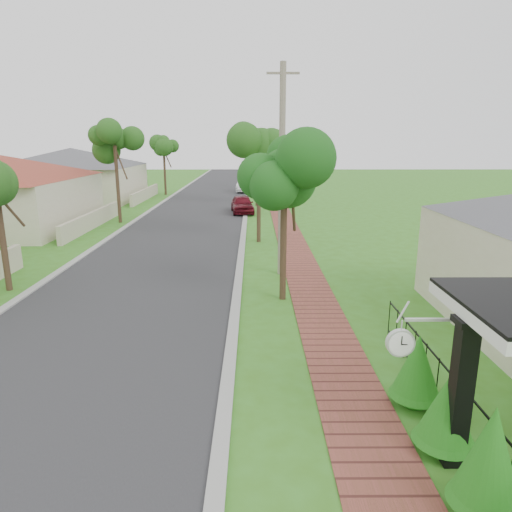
% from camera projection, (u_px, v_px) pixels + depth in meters
% --- Properties ---
extents(ground, '(160.00, 160.00, 0.00)m').
position_uv_depth(ground, '(189.00, 424.00, 8.57)').
color(ground, '#3A741B').
rests_on(ground, ground).
extents(road, '(7.00, 120.00, 0.02)m').
position_uv_depth(road, '(185.00, 228.00, 27.94)').
color(road, '#28282B').
rests_on(road, ground).
extents(kerb_right, '(0.30, 120.00, 0.10)m').
position_uv_depth(kerb_right, '(244.00, 228.00, 27.96)').
color(kerb_right, '#9E9E99').
rests_on(kerb_right, ground).
extents(kerb_left, '(0.30, 120.00, 0.10)m').
position_uv_depth(kerb_left, '(125.00, 228.00, 27.92)').
color(kerb_left, '#9E9E99').
rests_on(kerb_left, ground).
extents(sidewalk, '(1.50, 120.00, 0.03)m').
position_uv_depth(sidewalk, '(286.00, 228.00, 27.98)').
color(sidewalk, brown).
rests_on(sidewalk, ground).
extents(porch_post, '(0.48, 0.48, 2.52)m').
position_uv_depth(porch_post, '(460.00, 399.00, 7.35)').
color(porch_post, black).
rests_on(porch_post, ground).
extents(picket_fence, '(0.03, 8.02, 1.00)m').
position_uv_depth(picket_fence, '(451.00, 398.00, 8.46)').
color(picket_fence, black).
rests_on(picket_fence, ground).
extents(street_trees, '(10.70, 37.65, 5.89)m').
position_uv_depth(street_trees, '(198.00, 150.00, 33.47)').
color(street_trees, '#382619').
rests_on(street_trees, ground).
extents(hedge_row, '(0.92, 4.86, 1.96)m').
position_uv_depth(hedge_row, '(467.00, 438.00, 6.89)').
color(hedge_row, '#146715').
rests_on(hedge_row, ground).
extents(far_house_grey, '(15.56, 15.56, 4.60)m').
position_uv_depth(far_house_grey, '(73.00, 174.00, 40.88)').
color(far_house_grey, beige).
rests_on(far_house_grey, ground).
extents(parked_car_red, '(1.93, 3.96, 1.30)m').
position_uv_depth(parked_car_red, '(242.00, 204.00, 33.60)').
color(parked_car_red, '#5B0D18').
rests_on(parked_car_red, ground).
extents(parked_car_white, '(1.81, 4.31, 1.39)m').
position_uv_depth(parked_car_white, '(245.00, 185.00, 47.56)').
color(parked_car_white, white).
rests_on(parked_car_white, ground).
extents(near_tree, '(1.93, 1.93, 4.95)m').
position_uv_depth(near_tree, '(284.00, 181.00, 14.40)').
color(near_tree, '#382619').
rests_on(near_tree, ground).
extents(utility_pole, '(1.20, 0.24, 7.95)m').
position_uv_depth(utility_pole, '(282.00, 172.00, 17.29)').
color(utility_pole, gray).
rests_on(utility_pole, ground).
extents(station_clock, '(1.08, 0.13, 0.67)m').
position_uv_depth(station_clock, '(402.00, 341.00, 7.53)').
color(station_clock, silver).
rests_on(station_clock, ground).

